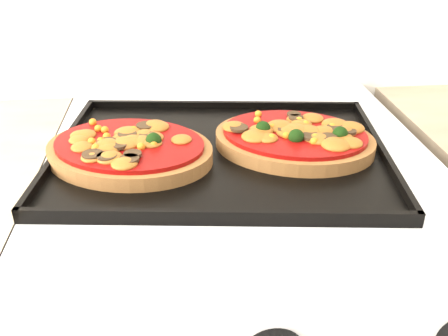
{
  "coord_description": "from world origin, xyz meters",
  "views": [
    {
      "loc": [
        -0.12,
        1.03,
        1.26
      ],
      "look_at": [
        -0.06,
        1.64,
        0.92
      ],
      "focal_mm": 40.0,
      "sensor_mm": 36.0,
      "label": 1
    }
  ],
  "objects": [
    {
      "name": "baking_tray",
      "position": [
        -0.06,
        1.69,
        0.92
      ],
      "size": [
        0.52,
        0.41,
        0.02
      ],
      "primitive_type": "cube",
      "rotation": [
        0.0,
        0.0,
        -0.12
      ],
      "color": "black",
      "rests_on": "stove"
    },
    {
      "name": "pizza_left",
      "position": [
        -0.19,
        1.68,
        0.94
      ],
      "size": [
        0.29,
        0.26,
        0.04
      ],
      "primitive_type": null,
      "rotation": [
        0.0,
        0.0,
        -0.34
      ],
      "color": "olive",
      "rests_on": "baking_tray"
    },
    {
      "name": "pizza_right",
      "position": [
        0.05,
        1.7,
        0.94
      ],
      "size": [
        0.29,
        0.26,
        0.04
      ],
      "primitive_type": null,
      "rotation": [
        0.0,
        0.0,
        -0.36
      ],
      "color": "olive",
      "rests_on": "baking_tray"
    }
  ]
}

